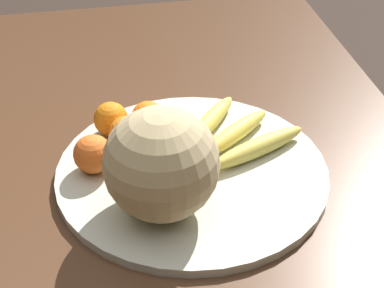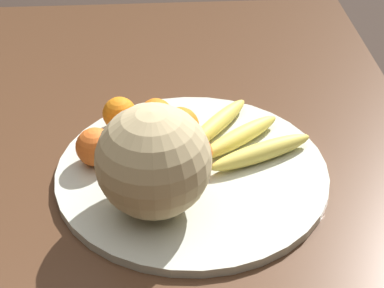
{
  "view_description": "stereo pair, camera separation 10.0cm",
  "coord_description": "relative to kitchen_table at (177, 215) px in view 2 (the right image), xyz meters",
  "views": [
    {
      "loc": [
        -0.81,
        0.13,
        1.37
      ],
      "look_at": [
        -0.02,
        -0.03,
        0.78
      ],
      "focal_mm": 60.0,
      "sensor_mm": 36.0,
      "label": 1
    },
    {
      "loc": [
        -0.82,
        0.03,
        1.37
      ],
      "look_at": [
        -0.02,
        -0.03,
        0.78
      ],
      "focal_mm": 60.0,
      "sensor_mm": 36.0,
      "label": 2
    }
  ],
  "objects": [
    {
      "name": "orange_front_left",
      "position": [
        0.06,
        0.07,
        0.14
      ],
      "size": [
        0.06,
        0.06,
        0.06
      ],
      "color": "orange",
      "rests_on": "fruit_bowl"
    },
    {
      "name": "orange_back_left",
      "position": [
        0.01,
        0.03,
        0.15
      ],
      "size": [
        0.07,
        0.07,
        0.07
      ],
      "color": "orange",
      "rests_on": "fruit_bowl"
    },
    {
      "name": "orange_top_small",
      "position": [
        0.1,
        0.03,
        0.14
      ],
      "size": [
        0.06,
        0.06,
        0.06
      ],
      "color": "orange",
      "rests_on": "fruit_bowl"
    },
    {
      "name": "fruit_bowl",
      "position": [
        -0.02,
        -0.03,
        0.11
      ],
      "size": [
        0.44,
        0.44,
        0.02
      ],
      "color": "beige",
      "rests_on": "kitchen_table"
    },
    {
      "name": "orange_mid_center",
      "position": [
        0.01,
        0.13,
        0.14
      ],
      "size": [
        0.06,
        0.06,
        0.06
      ],
      "color": "orange",
      "rests_on": "fruit_bowl"
    },
    {
      "name": "orange_back_right",
      "position": [
        0.11,
        0.09,
        0.14
      ],
      "size": [
        0.06,
        0.06,
        0.06
      ],
      "color": "orange",
      "rests_on": "fruit_bowl"
    },
    {
      "name": "melon",
      "position": [
        -0.1,
        0.04,
        0.2
      ],
      "size": [
        0.17,
        0.17,
        0.17
      ],
      "color": "tan",
      "rests_on": "fruit_bowl"
    },
    {
      "name": "orange_front_right",
      "position": [
        0.06,
        -0.01,
        0.15
      ],
      "size": [
        0.06,
        0.06,
        0.06
      ],
      "color": "orange",
      "rests_on": "fruit_bowl"
    },
    {
      "name": "produce_tag",
      "position": [
        0.02,
        -0.0,
        0.11
      ],
      "size": [
        0.09,
        0.08,
        0.0
      ],
      "rotation": [
        0.0,
        0.0,
        -0.65
      ],
      "color": "white",
      "rests_on": "fruit_bowl"
    },
    {
      "name": "orange_side_extra",
      "position": [
        -0.01,
        -0.03,
        0.14
      ],
      "size": [
        0.06,
        0.06,
        0.06
      ],
      "color": "orange",
      "rests_on": "fruit_bowl"
    },
    {
      "name": "banana_bunch",
      "position": [
        0.04,
        -0.11,
        0.13
      ],
      "size": [
        0.22,
        0.23,
        0.03
      ],
      "rotation": [
        0.0,
        0.0,
        5.37
      ],
      "color": "brown",
      "rests_on": "fruit_bowl"
    },
    {
      "name": "kitchen_table",
      "position": [
        0.0,
        0.0,
        0.0
      ],
      "size": [
        1.34,
        0.87,
        0.71
      ],
      "color": "#4C301E",
      "rests_on": "ground_plane"
    }
  ]
}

